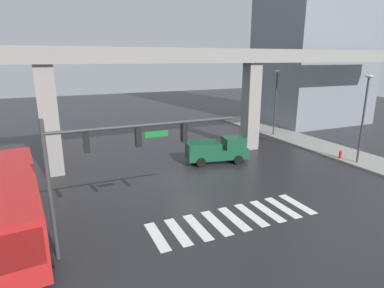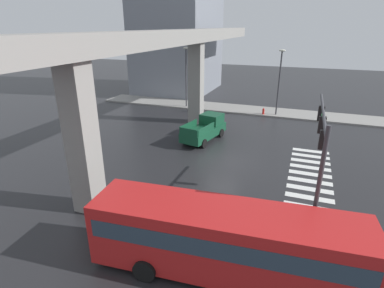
{
  "view_description": "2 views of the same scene",
  "coord_description": "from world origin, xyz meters",
  "views": [
    {
      "loc": [
        -8.47,
        -19.55,
        8.47
      ],
      "look_at": [
        0.28,
        0.03,
        2.65
      ],
      "focal_mm": 29.65,
      "sensor_mm": 36.0,
      "label": 1
    },
    {
      "loc": [
        -20.48,
        -5.17,
        9.58
      ],
      "look_at": [
        -1.3,
        1.99,
        1.59
      ],
      "focal_mm": 28.5,
      "sensor_mm": 36.0,
      "label": 2
    }
  ],
  "objects": [
    {
      "name": "street_lamp_mid_block",
      "position": [
        14.15,
        8.52,
        4.56
      ],
      "size": [
        0.44,
        0.7,
        7.24
      ],
      "color": "#38383D",
      "rests_on": "ground"
    },
    {
      "name": "elevated_overpass",
      "position": [
        0.0,
        5.28,
        7.84
      ],
      "size": [
        54.9,
        1.91,
        9.27
      ],
      "color": "gray",
      "rests_on": "ground"
    },
    {
      "name": "city_bus",
      "position": [
        -10.79,
        -2.97,
        1.72
      ],
      "size": [
        3.47,
        10.98,
        2.99
      ],
      "color": "red",
      "rests_on": "ground"
    },
    {
      "name": "crosswalk_stripes",
      "position": [
        -0.0,
        -6.23,
        0.01
      ],
      "size": [
        9.35,
        2.8,
        0.01
      ],
      "color": "silver",
      "rests_on": "ground"
    },
    {
      "name": "street_lamp_near_corner",
      "position": [
        14.15,
        -2.4,
        4.56
      ],
      "size": [
        0.44,
        0.7,
        7.24
      ],
      "color": "#38383D",
      "rests_on": "ground"
    },
    {
      "name": "ground_plane",
      "position": [
        0.0,
        0.0,
        0.0
      ],
      "size": [
        120.0,
        120.0,
        0.0
      ],
      "primitive_type": "plane",
      "color": "#232326"
    },
    {
      "name": "pickup_truck",
      "position": [
        4.09,
        2.72,
        0.99
      ],
      "size": [
        5.38,
        2.88,
        2.08
      ],
      "color": "#14472D",
      "rests_on": "ground"
    },
    {
      "name": "sidewalk_east",
      "position": [
        15.35,
        2.0,
        0.07
      ],
      "size": [
        4.0,
        36.0,
        0.15
      ],
      "primitive_type": "cube",
      "color": "gray",
      "rests_on": "ground"
    },
    {
      "name": "traffic_signal_mast",
      "position": [
        -6.22,
        -6.15,
        4.55
      ],
      "size": [
        8.69,
        0.32,
        6.2
      ],
      "color": "#38383D",
      "rests_on": "ground"
    },
    {
      "name": "fire_hydrant",
      "position": [
        13.75,
        -1.04,
        0.43
      ],
      "size": [
        0.24,
        0.24,
        0.85
      ],
      "color": "red",
      "rests_on": "ground"
    }
  ]
}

